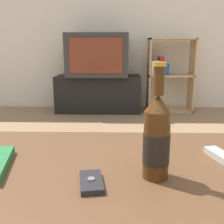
{
  "coord_description": "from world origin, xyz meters",
  "views": [
    {
      "loc": [
        0.04,
        -0.65,
        0.8
      ],
      "look_at": [
        0.02,
        0.27,
        0.58
      ],
      "focal_mm": 42.0,
      "sensor_mm": 36.0,
      "label": 1
    }
  ],
  "objects_px": {
    "television": "(98,55)",
    "cell_phone": "(91,182)",
    "bookshelf": "(167,73)",
    "beer_bottle": "(157,138)",
    "tv_stand": "(98,94)"
  },
  "relations": [
    {
      "from": "television",
      "to": "cell_phone",
      "type": "height_order",
      "value": "television"
    },
    {
      "from": "television",
      "to": "bookshelf",
      "type": "relative_size",
      "value": 0.81
    },
    {
      "from": "beer_bottle",
      "to": "television",
      "type": "bearing_deg",
      "value": 97.38
    },
    {
      "from": "tv_stand",
      "to": "television",
      "type": "xyz_separation_m",
      "value": [
        0.0,
        -0.0,
        0.5
      ]
    },
    {
      "from": "tv_stand",
      "to": "bookshelf",
      "type": "distance_m",
      "value": 0.94
    },
    {
      "from": "tv_stand",
      "to": "bookshelf",
      "type": "bearing_deg",
      "value": 4.08
    },
    {
      "from": "television",
      "to": "cell_phone",
      "type": "distance_m",
      "value": 2.83
    },
    {
      "from": "bookshelf",
      "to": "cell_phone",
      "type": "distance_m",
      "value": 2.97
    },
    {
      "from": "tv_stand",
      "to": "beer_bottle",
      "type": "bearing_deg",
      "value": -82.63
    },
    {
      "from": "television",
      "to": "beer_bottle",
      "type": "bearing_deg",
      "value": -82.62
    },
    {
      "from": "television",
      "to": "cell_phone",
      "type": "bearing_deg",
      "value": -85.97
    },
    {
      "from": "tv_stand",
      "to": "television",
      "type": "bearing_deg",
      "value": -90.0
    },
    {
      "from": "television",
      "to": "bookshelf",
      "type": "xyz_separation_m",
      "value": [
        0.9,
        0.07,
        -0.23
      ]
    },
    {
      "from": "tv_stand",
      "to": "television",
      "type": "distance_m",
      "value": 0.5
    },
    {
      "from": "cell_phone",
      "to": "beer_bottle",
      "type": "bearing_deg",
      "value": 6.1
    }
  ]
}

